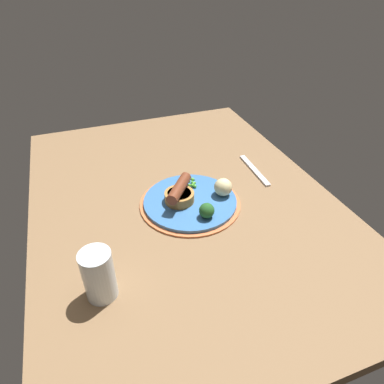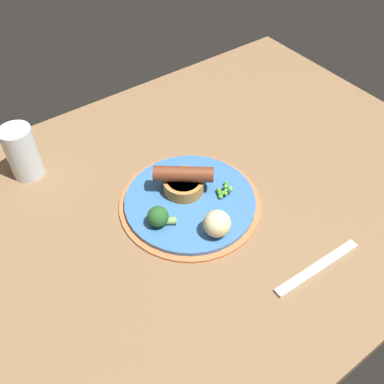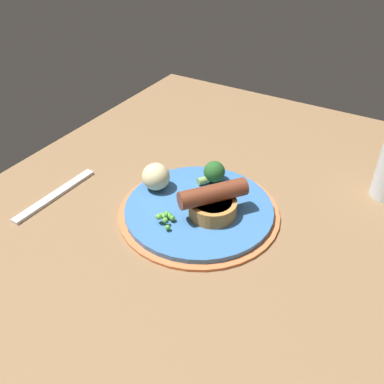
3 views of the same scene
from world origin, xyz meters
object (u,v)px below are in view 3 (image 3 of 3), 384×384
sausage_pudding (213,202)px  pea_pile (165,217)px  fork (55,195)px  dinner_plate (199,211)px  broccoli_floret_near (214,172)px  potato_chunk_0 (156,177)px

sausage_pudding → pea_pile: size_ratio=2.81×
fork → pea_pile: bearing=-80.6°
dinner_plate → pea_pile: bearing=156.2°
broccoli_floret_near → potato_chunk_0: (-7.11, 7.62, 0.56)cm
sausage_pudding → broccoli_floret_near: bearing=65.3°
dinner_plate → broccoli_floret_near: 8.54cm
dinner_plate → sausage_pudding: bearing=-100.3°
pea_pile → potato_chunk_0: potato_chunk_0 is taller
pea_pile → potato_chunk_0: size_ratio=0.78×
dinner_plate → potato_chunk_0: size_ratio=5.56×
pea_pile → fork: pea_pile is taller
broccoli_floret_near → potato_chunk_0: potato_chunk_0 is taller
potato_chunk_0 → fork: potato_chunk_0 is taller
pea_pile → potato_chunk_0: 9.61cm
dinner_plate → broccoli_floret_near: broccoli_floret_near is taller
fork → broccoli_floret_near: bearing=-51.7°
dinner_plate → broccoli_floret_near: bearing=11.1°
sausage_pudding → pea_pile: bearing=173.1°
broccoli_floret_near → fork: broccoli_floret_near is taller
broccoli_floret_near → potato_chunk_0: bearing=166.5°
sausage_pudding → fork: (-8.37, 27.23, -3.49)cm
dinner_plate → potato_chunk_0: (0.84, 9.18, 3.26)cm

